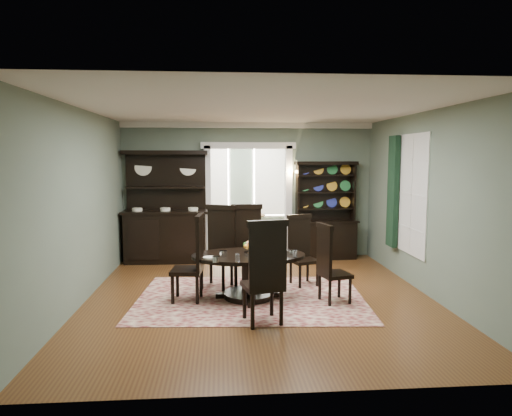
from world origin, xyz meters
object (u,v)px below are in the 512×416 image
at_px(sideboard, 166,223).
at_px(welsh_dresser, 326,223).
at_px(parlor_table, 250,224).
at_px(dining_table, 249,268).

relative_size(sideboard, welsh_dresser, 1.11).
relative_size(welsh_dresser, parlor_table, 2.73).
bearing_deg(dining_table, welsh_dresser, 55.00).
distance_m(welsh_dresser, parlor_table, 2.59).
bearing_deg(parlor_table, sideboard, -132.95).
bearing_deg(sideboard, welsh_dresser, 1.72).
height_order(dining_table, sideboard, sideboard).
height_order(sideboard, welsh_dresser, sideboard).
bearing_deg(welsh_dresser, dining_table, -127.62).
xyz_separation_m(dining_table, welsh_dresser, (1.89, 2.77, 0.28)).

